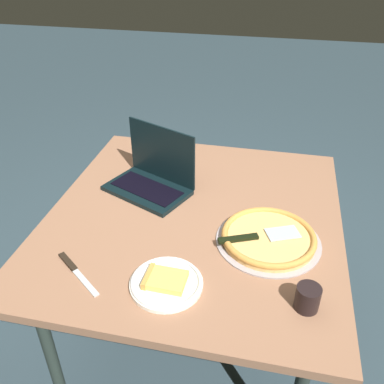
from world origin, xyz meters
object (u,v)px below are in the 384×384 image
dining_table (194,226)px  laptop (153,176)px  table_knife (74,269)px  pizza_tray (268,238)px  pizza_plate (166,282)px  drink_cup (308,298)px

dining_table → laptop: size_ratio=3.01×
dining_table → table_knife: bearing=140.4°
laptop → table_knife: (-0.53, 0.11, -0.06)m
laptop → pizza_tray: 0.56m
dining_table → pizza_plate: 0.39m
laptop → drink_cup: (-0.52, -0.62, -0.02)m
pizza_tray → table_knife: 0.66m
laptop → dining_table: bearing=-125.4°
pizza_tray → drink_cup: size_ratio=4.71×
dining_table → table_knife: size_ratio=5.82×
laptop → pizza_plate: laptop is taller
laptop → pizza_plate: (-0.53, -0.20, -0.05)m
pizza_plate → table_knife: bearing=89.7°
drink_cup → dining_table: bearing=47.7°
laptop → pizza_tray: size_ratio=1.07×
pizza_plate → drink_cup: size_ratio=2.93×
dining_table → pizza_plate: bearing=178.9°
dining_table → table_knife: table_knife is taller
dining_table → pizza_plate: pizza_plate is taller
pizza_plate → table_knife: 0.31m
pizza_tray → drink_cup: drink_cup is taller
pizza_tray → table_knife: pizza_tray is taller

